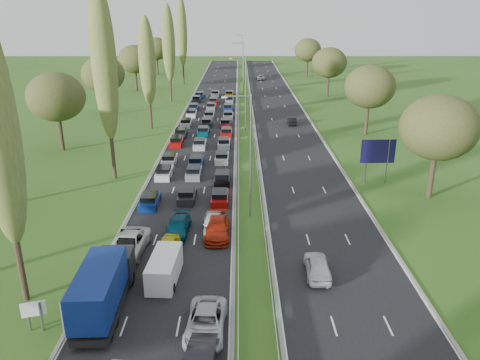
{
  "coord_description": "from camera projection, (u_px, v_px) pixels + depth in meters",
  "views": [
    {
      "loc": [
        3.4,
        1.06,
        19.14
      ],
      "look_at": [
        3.52,
        49.25,
        1.5
      ],
      "focal_mm": 35.0,
      "sensor_mm": 36.0,
      "label": 1
    }
  ],
  "objects": [
    {
      "name": "near_car_2",
      "position": [
        128.0,
        244.0,
        38.73
      ],
      "size": [
        3.12,
        5.97,
        1.6
      ],
      "primitive_type": "imported",
      "rotation": [
        0.0,
        0.0,
        -0.08
      ],
      "color": "silver",
      "rests_on": "near_carriageway"
    },
    {
      "name": "far_car_0",
      "position": [
        318.0,
        266.0,
        35.53
      ],
      "size": [
        1.98,
        4.6,
        1.55
      ],
      "primitive_type": "imported",
      "rotation": [
        0.0,
        0.0,
        3.11
      ],
      "color": "silver",
      "rests_on": "far_carriageway"
    },
    {
      "name": "near_car_7",
      "position": [
        178.0,
        227.0,
        42.09
      ],
      "size": [
        2.24,
        4.95,
        1.41
      ],
      "primitive_type": "imported",
      "rotation": [
        0.0,
        0.0,
        -0.06
      ],
      "color": "#043346",
      "rests_on": "near_carriageway"
    },
    {
      "name": "blue_lorry",
      "position": [
        103.0,
        287.0,
        30.85
      ],
      "size": [
        2.41,
        8.68,
        3.66
      ],
      "rotation": [
        0.0,
        0.0,
        0.03
      ],
      "color": "black",
      "rests_on": "near_carriageway"
    },
    {
      "name": "near_carriageway",
      "position": [
        207.0,
        124.0,
        83.04
      ],
      "size": [
        10.5,
        215.0,
        0.04
      ],
      "primitive_type": "cube",
      "color": "black",
      "rests_on": "ground"
    },
    {
      "name": "near_car_3",
      "position": [
        126.0,
        251.0,
        37.83
      ],
      "size": [
        2.28,
        5.22,
        1.49
      ],
      "primitive_type": "imported",
      "rotation": [
        0.0,
        0.0,
        0.04
      ],
      "color": "black",
      "rests_on": "near_carriageway"
    },
    {
      "name": "direction_sign",
      "position": [
        378.0,
        153.0,
        53.71
      ],
      "size": [
        4.0,
        0.24,
        5.2
      ],
      "color": "gray",
      "rests_on": "ground"
    },
    {
      "name": "near_car_10",
      "position": [
        206.0,
        322.0,
        29.18
      ],
      "size": [
        2.65,
        5.33,
        1.45
      ],
      "primitive_type": "imported",
      "rotation": [
        0.0,
        0.0,
        -0.05
      ],
      "color": "#B5B9BF",
      "rests_on": "near_carriageway"
    },
    {
      "name": "near_car_8",
      "position": [
        167.0,
        248.0,
        38.24
      ],
      "size": [
        1.98,
        4.32,
        1.44
      ],
      "primitive_type": "imported",
      "rotation": [
        0.0,
        0.0,
        -0.07
      ],
      "color": "#BDB70C",
      "rests_on": "near_carriageway"
    },
    {
      "name": "info_sign",
      "position": [
        34.0,
        312.0,
        29.14
      ],
      "size": [
        1.46,
        0.53,
        2.1
      ],
      "color": "gray",
      "rests_on": "ground"
    },
    {
      "name": "poplar_row",
      "position": [
        132.0,
        61.0,
        65.3
      ],
      "size": [
        2.8,
        127.8,
        22.44
      ],
      "color": "#2D2116",
      "rests_on": "ground"
    },
    {
      "name": "near_car_11",
      "position": [
        217.0,
        228.0,
        41.68
      ],
      "size": [
        2.18,
        5.34,
        1.55
      ],
      "primitive_type": "imported",
      "rotation": [
        0.0,
        0.0,
        0.0
      ],
      "color": "#9C1E09",
      "rests_on": "near_carriageway"
    },
    {
      "name": "far_car_2",
      "position": [
        260.0,
        77.0,
        134.64
      ],
      "size": [
        2.66,
        5.19,
        1.4
      ],
      "primitive_type": "imported",
      "rotation": [
        0.0,
        0.0,
        3.21
      ],
      "color": "gray",
      "rests_on": "far_carriageway"
    },
    {
      "name": "central_reservation",
      "position": [
        245.0,
        121.0,
        82.87
      ],
      "size": [
        2.36,
        215.0,
        0.32
      ],
      "color": "gray",
      "rests_on": "ground"
    },
    {
      "name": "lamp_columns",
      "position": [
        246.0,
        94.0,
        76.77
      ],
      "size": [
        0.18,
        140.18,
        12.0
      ],
      "color": "gray",
      "rests_on": "ground"
    },
    {
      "name": "far_car_1",
      "position": [
        292.0,
        121.0,
        82.28
      ],
      "size": [
        1.48,
        4.01,
        1.31
      ],
      "primitive_type": "imported",
      "rotation": [
        0.0,
        0.0,
        3.12
      ],
      "color": "black",
      "rests_on": "far_carriageway"
    },
    {
      "name": "white_van_rear",
      "position": [
        165.0,
        267.0,
        34.98
      ],
      "size": [
        1.94,
        4.95,
        1.99
      ],
      "rotation": [
        0.0,
        0.0,
        -0.06
      ],
      "color": "white",
      "rests_on": "near_carriageway"
    },
    {
      "name": "far_carriageway",
      "position": [
        283.0,
        124.0,
        83.07
      ],
      "size": [
        10.5,
        215.0,
        0.04
      ],
      "primitive_type": "cube",
      "color": "black",
      "rests_on": "ground"
    },
    {
      "name": "woodland_left",
      "position": [
        47.0,
        101.0,
        61.69
      ],
      "size": [
        8.0,
        166.0,
        11.1
      ],
      "color": "#2D2116",
      "rests_on": "ground"
    },
    {
      "name": "traffic_queue_fill",
      "position": [
        205.0,
        128.0,
        78.32
      ],
      "size": [
        9.1,
        68.81,
        0.8
      ],
      "color": "navy",
      "rests_on": "ground"
    },
    {
      "name": "woodland_right",
      "position": [
        385.0,
        96.0,
        65.59
      ],
      "size": [
        8.0,
        153.0,
        11.1
      ],
      "color": "#2D2116",
      "rests_on": "ground"
    },
    {
      "name": "ground",
      "position": [
        245.0,
        127.0,
        80.71
      ],
      "size": [
        260.0,
        260.0,
        0.0
      ],
      "primitive_type": "plane",
      "color": "#35551A",
      "rests_on": "ground"
    },
    {
      "name": "near_car_12",
      "position": [
        214.0,
        224.0,
        42.37
      ],
      "size": [
        2.07,
        4.76,
        1.6
      ],
      "primitive_type": "imported",
      "rotation": [
        0.0,
        0.0,
        0.04
      ],
      "color": "silver",
      "rests_on": "near_carriageway"
    }
  ]
}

